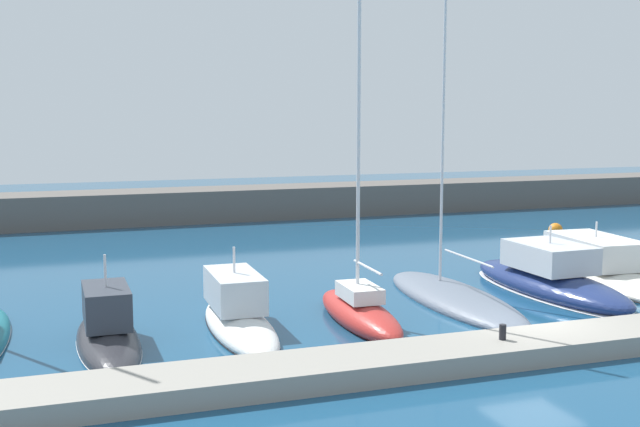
% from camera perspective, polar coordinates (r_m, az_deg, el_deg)
% --- Properties ---
extents(ground_plane, '(120.00, 120.00, 0.00)m').
position_cam_1_polar(ground_plane, '(25.57, 15.15, -8.74)').
color(ground_plane, navy).
extents(dock_pier, '(38.99, 2.17, 0.59)m').
position_cam_1_polar(dock_pier, '(24.37, 17.10, -8.91)').
color(dock_pier, gray).
rests_on(dock_pier, ground_plane).
extents(breakwater_seawall, '(108.00, 3.75, 2.02)m').
position_cam_1_polar(breakwater_seawall, '(52.20, -3.39, 0.85)').
color(breakwater_seawall, '#5B5651').
rests_on(breakwater_seawall, ground_plane).
extents(motorboat_charcoal_second, '(1.87, 6.94, 3.16)m').
position_cam_1_polar(motorboat_charcoal_second, '(24.96, -15.07, -8.37)').
color(motorboat_charcoal_second, '#2D2D33').
rests_on(motorboat_charcoal_second, ground_plane).
extents(motorboat_white_third, '(1.99, 7.04, 2.96)m').
position_cam_1_polar(motorboat_white_third, '(25.78, -5.91, -7.36)').
color(motorboat_white_third, white).
rests_on(motorboat_white_third, ground_plane).
extents(sailboat_red_fourth, '(1.84, 6.31, 11.60)m').
position_cam_1_polar(sailboat_red_fourth, '(26.43, 2.88, -6.99)').
color(sailboat_red_fourth, '#B72D28').
rests_on(sailboat_red_fourth, ground_plane).
extents(sailboat_slate_fifth, '(2.90, 9.50, 15.73)m').
position_cam_1_polar(sailboat_slate_fifth, '(29.75, 9.64, -6.06)').
color(sailboat_slate_fifth, slate).
rests_on(sailboat_slate_fifth, ground_plane).
extents(motorboat_navy_sixth, '(3.03, 9.06, 2.92)m').
position_cam_1_polar(motorboat_navy_sixth, '(32.02, 16.18, -4.55)').
color(motorboat_navy_sixth, navy).
rests_on(motorboat_navy_sixth, ground_plane).
extents(motorboat_ivory_seventh, '(3.78, 10.13, 2.76)m').
position_cam_1_polar(motorboat_ivory_seventh, '(34.76, 19.97, -3.97)').
color(motorboat_ivory_seventh, silver).
rests_on(motorboat_ivory_seventh, ground_plane).
extents(mooring_buoy_orange, '(0.83, 0.83, 0.83)m').
position_cam_1_polar(mooring_buoy_orange, '(48.62, 16.63, -1.15)').
color(mooring_buoy_orange, orange).
rests_on(mooring_buoy_orange, ground_plane).
extents(dock_bollard, '(0.20, 0.20, 0.44)m').
position_cam_1_polar(dock_bollard, '(23.12, 13.05, -8.33)').
color(dock_bollard, black).
rests_on(dock_bollard, dock_pier).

